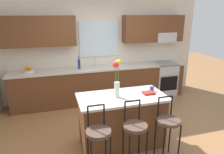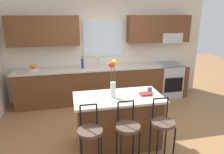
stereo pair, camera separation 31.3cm
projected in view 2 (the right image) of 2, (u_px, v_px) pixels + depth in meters
The scene contains 14 objects.
ground_plane at pixel (122, 134), 4.12m from camera, with size 14.00×14.00×0.00m, color olive.
back_wall_assembly at pixel (105, 43), 5.54m from camera, with size 5.60×0.50×2.70m.
counter_run at pixel (106, 84), 5.57m from camera, with size 4.56×0.64×0.92m.
sink_faucet at pixel (98, 61), 5.50m from camera, with size 0.02×0.13×0.23m.
oven_range at pixel (169, 80), 5.91m from camera, with size 0.60×0.64×0.92m.
kitchen_island at pixel (118, 121), 3.68m from camera, with size 1.49×0.76×0.92m.
bar_stool_near at pixel (90, 134), 2.96m from camera, with size 0.36×0.36×1.04m.
bar_stool_middle at pixel (128, 130), 3.07m from camera, with size 0.36×0.36×1.04m.
bar_stool_far at pixel (163, 126), 3.18m from camera, with size 0.36×0.36×1.04m.
flower_vase at pixel (113, 77), 3.41m from camera, with size 0.14×0.11×0.64m.
mug_ceramic at pixel (150, 90), 3.72m from camera, with size 0.08×0.08×0.09m, color #33518C.
cookbook at pixel (146, 94), 3.61m from camera, with size 0.20×0.15×0.03m, color maroon.
fruit_bowl_oranges at pixel (33, 69), 5.07m from camera, with size 0.24×0.24×0.16m.
bottle_olive_oil at pixel (82, 63), 5.28m from camera, with size 0.06×0.06×0.31m.
Camera 2 is at (-0.94, -3.49, 2.28)m, focal length 33.75 mm.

